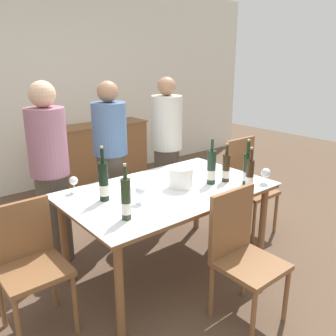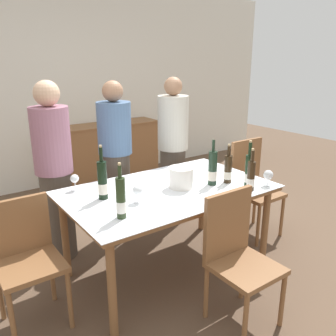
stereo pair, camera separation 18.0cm
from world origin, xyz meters
name	(u,v)px [view 2 (the right image)]	position (x,y,z in m)	size (l,w,h in m)	color
ground_plane	(168,269)	(0.00, 0.00, 0.00)	(12.00, 12.00, 0.00)	brown
back_wall	(50,87)	(0.00, 2.80, 1.40)	(8.00, 0.10, 2.80)	silver
sideboard_cabinet	(109,152)	(0.70, 2.51, 0.43)	(1.54, 0.46, 0.86)	brown
dining_table	(168,197)	(0.00, 0.00, 0.70)	(1.70, 1.04, 0.77)	brown
ice_bucket	(181,177)	(0.11, -0.04, 0.86)	(0.21, 0.21, 0.17)	white
wine_bottle_0	(102,181)	(-0.53, 0.12, 0.91)	(0.07, 0.07, 0.42)	black
wine_bottle_1	(249,171)	(0.58, -0.34, 0.90)	(0.06, 0.06, 0.39)	black
wine_bottle_2	(228,170)	(0.51, -0.18, 0.88)	(0.07, 0.07, 0.34)	#332314
wine_bottle_3	(251,176)	(0.53, -0.42, 0.89)	(0.06, 0.06, 0.35)	#332314
wine_bottle_4	(121,199)	(-0.58, -0.26, 0.90)	(0.07, 0.07, 0.39)	#28381E
wine_bottle_5	(213,169)	(0.37, -0.13, 0.90)	(0.08, 0.08, 0.39)	#1E3323
wine_glass_0	(268,175)	(0.73, -0.43, 0.86)	(0.08, 0.08, 0.14)	white
wine_glass_1	(75,179)	(-0.63, 0.41, 0.86)	(0.07, 0.07, 0.14)	white
wine_glass_2	(138,191)	(-0.35, -0.10, 0.86)	(0.08, 0.08, 0.14)	white
chair_left_end	(26,253)	(-1.14, 0.08, 0.52)	(0.42, 0.42, 0.89)	brown
chair_right_end	(252,182)	(1.14, 0.09, 0.56)	(0.42, 0.42, 0.99)	brown
chair_near_front	(237,250)	(0.05, -0.74, 0.53)	(0.42, 0.42, 0.93)	brown
person_host	(55,173)	(-0.68, 0.79, 0.82)	(0.33, 0.33, 1.63)	#51473D
person_guest_left	(116,162)	(-0.04, 0.83, 0.80)	(0.33, 0.33, 1.60)	#51473D
person_guest_right	(173,152)	(0.64, 0.80, 0.81)	(0.33, 0.33, 1.61)	#51473D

